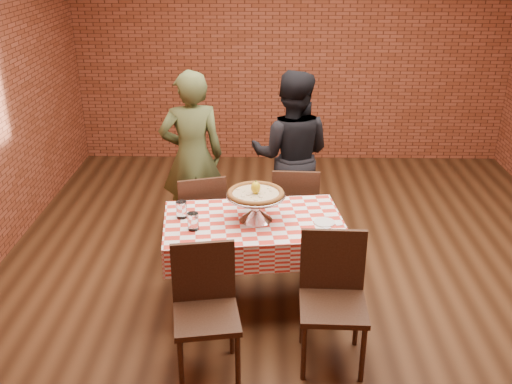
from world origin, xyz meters
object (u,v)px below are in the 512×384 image
pizza (256,194)px  condiment_caddy (260,194)px  water_glass_right (181,210)px  chair_far_right (295,209)px  diner_black (291,156)px  table (254,263)px  diner_olive (192,157)px  chair_near_right (333,305)px  pizza_stand (256,207)px  chair_near_left (206,317)px  chair_far_left (200,218)px  water_glass_left (193,221)px

pizza → condiment_caddy: (0.03, 0.32, -0.14)m
water_glass_right → chair_far_right: size_ratio=0.15×
chair_far_right → diner_black: diner_black is taller
table → diner_olive: bearing=117.2°
pizza → chair_near_right: (0.53, -0.70, -0.50)m
pizza_stand → pizza: bearing=45.0°
pizza → diner_black: 1.31m
pizza_stand → chair_near_left: pizza_stand is taller
water_glass_right → chair_far_left: 0.74m
chair_near_left → chair_near_right: bearing=-0.2°
chair_far_right → chair_far_left: bearing=14.7°
diner_olive → chair_far_right: bearing=147.3°
table → diner_black: bearing=75.4°
chair_far_left → chair_far_right: size_ratio=1.00×
chair_near_left → diner_olive: 2.07m
table → chair_far_right: 0.93m
water_glass_left → chair_near_right: chair_near_right is taller
chair_far_left → water_glass_left: bearing=77.4°
pizza → chair_far_left: 0.99m
pizza → chair_far_left: bearing=127.8°
table → pizza_stand: bearing=28.4°
table → water_glass_left: 0.65m
condiment_caddy → diner_black: 0.98m
pizza_stand → diner_black: (0.31, 1.26, -0.04)m
diner_olive → diner_black: 0.94m
pizza_stand → condiment_caddy: bearing=84.9°
pizza → table: bearing=-151.6°
condiment_caddy → diner_olive: diner_olive is taller
chair_near_left → pizza: bearing=60.4°
chair_far_left → diner_olive: 0.65m
condiment_caddy → chair_far_right: size_ratio=0.15×
table → chair_near_left: size_ratio=1.48×
pizza → chair_far_right: size_ratio=0.48×
water_glass_right → chair_far_left: bearing=84.8°
water_glass_left → chair_far_left: 0.92m
condiment_caddy → diner_olive: 1.08m
chair_near_right → diner_black: (-0.22, 1.96, 0.36)m
water_glass_right → pizza_stand: bearing=-2.2°
diner_black → water_glass_left: bearing=70.5°
diner_black → pizza: bearing=84.7°
table → diner_black: diner_black is taller
condiment_caddy → chair_far_left: 0.74m
pizza → water_glass_right: pizza is taller
table → diner_olive: (-0.61, 1.18, 0.45)m
pizza → diner_olive: diner_olive is taller
chair_far_left → chair_far_right: chair_far_right is taller
diner_olive → chair_near_left: bearing=85.1°
pizza → chair_near_right: size_ratio=0.46×
table → chair_far_left: 0.83m
pizza_stand → water_glass_right: pizza_stand is taller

